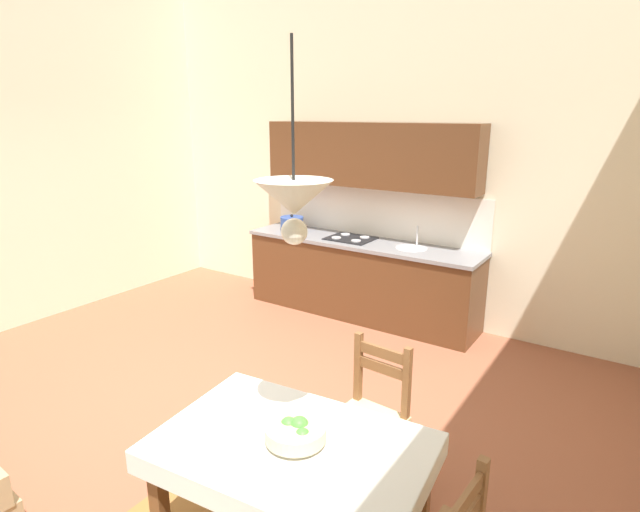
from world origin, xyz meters
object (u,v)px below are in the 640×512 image
at_px(dining_table, 292,465).
at_px(dining_chair_kitchen_side, 369,419).
at_px(kitchen_cabinetry, 362,244).
at_px(fruit_bowl, 296,432).
at_px(pendant_lamp, 294,200).

distance_m(dining_table, dining_chair_kitchen_side, 0.82).
xyz_separation_m(kitchen_cabinetry, fruit_bowl, (1.46, -3.26, -0.04)).
height_order(kitchen_cabinetry, fruit_bowl, kitchen_cabinetry).
height_order(dining_table, dining_chair_kitchen_side, dining_chair_kitchen_side).
bearing_deg(pendant_lamp, dining_chair_kitchen_side, 96.24).
bearing_deg(dining_chair_kitchen_side, fruit_bowl, -88.50).
xyz_separation_m(dining_table, fruit_bowl, (0.02, 0.01, 0.20)).
height_order(dining_table, pendant_lamp, pendant_lamp).
height_order(kitchen_cabinetry, dining_chair_kitchen_side, kitchen_cabinetry).
bearing_deg(fruit_bowl, pendant_lamp, -50.80).
relative_size(fruit_bowl, pendant_lamp, 0.37).
height_order(kitchen_cabinetry, pendant_lamp, pendant_lamp).
bearing_deg(dining_table, dining_chair_kitchen_side, 89.88).
relative_size(dining_table, fruit_bowl, 4.69).
xyz_separation_m(fruit_bowl, pendant_lamp, (0.08, -0.09, 1.15)).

